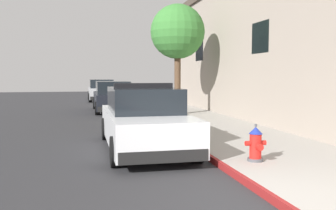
{
  "coord_description": "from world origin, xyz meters",
  "views": [
    {
      "loc": [
        -2.73,
        -4.69,
        1.88
      ],
      "look_at": [
        -0.29,
        6.19,
        1.0
      ],
      "focal_mm": 40.5,
      "sensor_mm": 36.0,
      "label": 1
    }
  ],
  "objects": [
    {
      "name": "curb_painted_edge",
      "position": [
        -0.04,
        10.0,
        0.07
      ],
      "size": [
        0.08,
        60.0,
        0.14
      ],
      "primitive_type": "cube",
      "color": "maroon",
      "rests_on": "ground"
    },
    {
      "name": "ground_plane",
      "position": [
        -4.33,
        10.0,
        -0.1
      ],
      "size": [
        33.06,
        60.0,
        0.2
      ],
      "primitive_type": "cube",
      "color": "#2B2B2D"
    },
    {
      "name": "parked_car_silver_ahead",
      "position": [
        -1.22,
        15.17,
        0.74
      ],
      "size": [
        1.94,
        4.84,
        1.56
      ],
      "color": "black",
      "rests_on": "ground"
    },
    {
      "name": "police_cruiser",
      "position": [
        -1.24,
        4.73,
        0.74
      ],
      "size": [
        1.94,
        4.84,
        1.68
      ],
      "color": "white",
      "rests_on": "ground"
    },
    {
      "name": "parked_car_dark_far",
      "position": [
        -1.4,
        23.79,
        0.74
      ],
      "size": [
        1.94,
        4.84,
        1.56
      ],
      "color": "#B2B5BA",
      "rests_on": "ground"
    },
    {
      "name": "fire_hydrant",
      "position": [
        0.67,
        2.32,
        0.49
      ],
      "size": [
        0.44,
        0.4,
        0.76
      ],
      "color": "#4C4C51",
      "rests_on": "sidewalk_pavement"
    },
    {
      "name": "street_tree",
      "position": [
        1.37,
        11.64,
        3.76
      ],
      "size": [
        2.39,
        2.39,
        4.85
      ],
      "color": "brown",
      "rests_on": "sidewalk_pavement"
    },
    {
      "name": "sidewalk_pavement",
      "position": [
        1.67,
        10.0,
        0.07
      ],
      "size": [
        3.34,
        60.0,
        0.14
      ],
      "primitive_type": "cube",
      "color": "#9E9991",
      "rests_on": "ground"
    }
  ]
}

